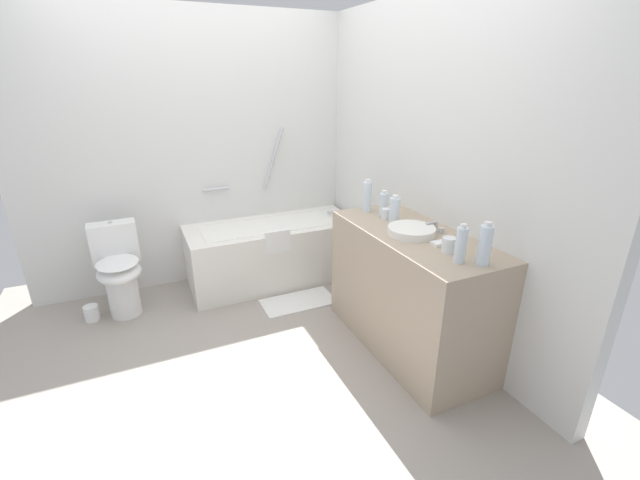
# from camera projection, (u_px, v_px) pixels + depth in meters

# --- Properties ---
(ground_plane) EXTENTS (3.63, 3.63, 0.00)m
(ground_plane) POSITION_uv_depth(u_px,v_px,m) (251.00, 348.00, 2.96)
(ground_plane) COLOR #9E9389
(wall_back_tiled) EXTENTS (3.03, 0.10, 2.35)m
(wall_back_tiled) POSITION_uv_depth(u_px,v_px,m) (201.00, 153.00, 3.68)
(wall_back_tiled) COLOR silver
(wall_back_tiled) RESTS_ON ground_plane
(wall_right_mirror) EXTENTS (0.10, 3.02, 2.35)m
(wall_right_mirror) POSITION_uv_depth(u_px,v_px,m) (422.00, 169.00, 3.06)
(wall_right_mirror) COLOR silver
(wall_right_mirror) RESTS_ON ground_plane
(bathtub) EXTENTS (1.55, 0.65, 1.37)m
(bathtub) POSITION_uv_depth(u_px,v_px,m) (274.00, 250.00, 3.89)
(bathtub) COLOR white
(bathtub) RESTS_ON ground_plane
(toilet) EXTENTS (0.36, 0.51, 0.74)m
(toilet) POSITION_uv_depth(u_px,v_px,m) (119.00, 270.00, 3.29)
(toilet) COLOR white
(toilet) RESTS_ON ground_plane
(vanity_counter) EXTENTS (0.56, 1.29, 0.86)m
(vanity_counter) POSITION_uv_depth(u_px,v_px,m) (409.00, 291.00, 2.86)
(vanity_counter) COLOR tan
(vanity_counter) RESTS_ON ground_plane
(sink_basin) EXTENTS (0.31, 0.31, 0.05)m
(sink_basin) POSITION_uv_depth(u_px,v_px,m) (412.00, 231.00, 2.67)
(sink_basin) COLOR white
(sink_basin) RESTS_ON vanity_counter
(sink_faucet) EXTENTS (0.10, 0.15, 0.07)m
(sink_faucet) POSITION_uv_depth(u_px,v_px,m) (435.00, 226.00, 2.74)
(sink_faucet) COLOR #B6B6BB
(sink_faucet) RESTS_ON vanity_counter
(water_bottle_0) EXTENTS (0.07, 0.07, 0.20)m
(water_bottle_0) POSITION_uv_depth(u_px,v_px,m) (395.00, 210.00, 2.87)
(water_bottle_0) COLOR silver
(water_bottle_0) RESTS_ON vanity_counter
(water_bottle_1) EXTENTS (0.06, 0.06, 0.19)m
(water_bottle_1) POSITION_uv_depth(u_px,v_px,m) (384.00, 204.00, 3.02)
(water_bottle_1) COLOR silver
(water_bottle_1) RESTS_ON vanity_counter
(water_bottle_2) EXTENTS (0.06, 0.06, 0.22)m
(water_bottle_2) POSITION_uv_depth(u_px,v_px,m) (461.00, 245.00, 2.24)
(water_bottle_2) COLOR silver
(water_bottle_2) RESTS_ON vanity_counter
(water_bottle_3) EXTENTS (0.06, 0.06, 0.25)m
(water_bottle_3) POSITION_uv_depth(u_px,v_px,m) (367.00, 197.00, 3.09)
(water_bottle_3) COLOR silver
(water_bottle_3) RESTS_ON vanity_counter
(water_bottle_4) EXTENTS (0.07, 0.07, 0.24)m
(water_bottle_4) POSITION_uv_depth(u_px,v_px,m) (485.00, 245.00, 2.21)
(water_bottle_4) COLOR silver
(water_bottle_4) RESTS_ON vanity_counter
(drinking_glass_0) EXTENTS (0.07, 0.07, 0.08)m
(drinking_glass_0) POSITION_uv_depth(u_px,v_px,m) (386.00, 214.00, 2.95)
(drinking_glass_0) COLOR white
(drinking_glass_0) RESTS_ON vanity_counter
(drinking_glass_1) EXTENTS (0.08, 0.08, 0.09)m
(drinking_glass_1) POSITION_uv_depth(u_px,v_px,m) (449.00, 245.00, 2.39)
(drinking_glass_1) COLOR white
(drinking_glass_1) RESTS_ON vanity_counter
(soap_dish) EXTENTS (0.09, 0.06, 0.02)m
(soap_dish) POSITION_uv_depth(u_px,v_px,m) (439.00, 243.00, 2.51)
(soap_dish) COLOR white
(soap_dish) RESTS_ON vanity_counter
(bath_mat) EXTENTS (0.62, 0.32, 0.01)m
(bath_mat) POSITION_uv_depth(u_px,v_px,m) (298.00, 302.00, 3.57)
(bath_mat) COLOR white
(bath_mat) RESTS_ON ground_plane
(toilet_paper_roll) EXTENTS (0.11, 0.11, 0.12)m
(toilet_paper_roll) POSITION_uv_depth(u_px,v_px,m) (92.00, 313.00, 3.29)
(toilet_paper_roll) COLOR white
(toilet_paper_roll) RESTS_ON ground_plane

